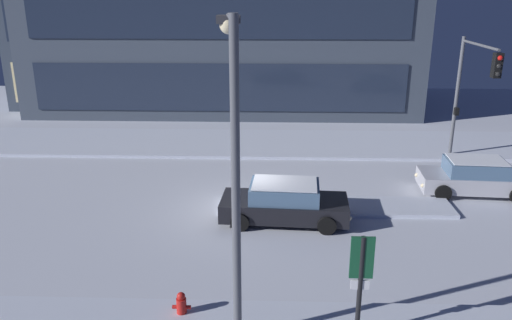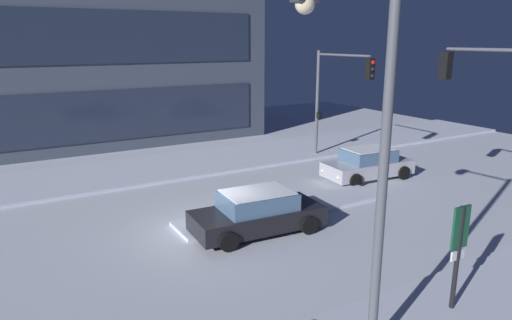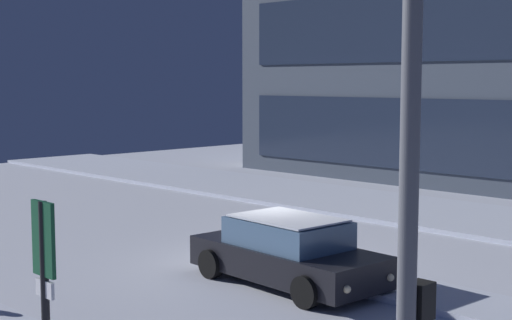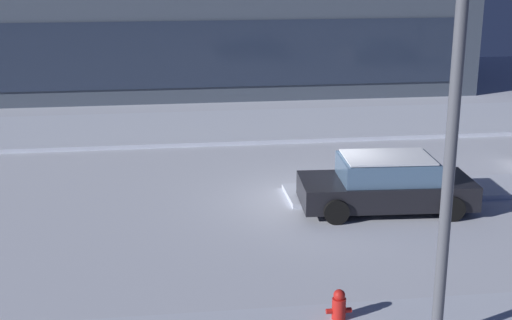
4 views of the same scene
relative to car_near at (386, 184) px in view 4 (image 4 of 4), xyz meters
The scene contains 6 objects.
ground 1.87m from the car_near, 149.34° to the left, with size 52.00×52.00×0.00m, color silver.
curb_strip_far 9.84m from the car_near, 98.68° to the left, with size 52.00×5.20×0.14m, color silver.
median_strip 2.46m from the car_near, 31.32° to the left, with size 9.00×1.80×0.14m, color silver.
car_near is the anchor object (origin of this frame).
street_lamp_arched 7.67m from the car_near, 102.09° to the right, with size 0.67×2.61×7.67m.
fire_hydrant 6.57m from the car_near, 114.95° to the right, with size 0.48×0.26×0.73m.
Camera 4 is at (-4.42, -18.56, 6.78)m, focal length 50.49 mm.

